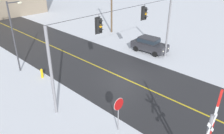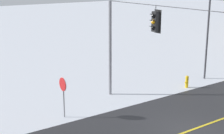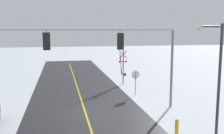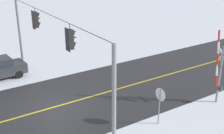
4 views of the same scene
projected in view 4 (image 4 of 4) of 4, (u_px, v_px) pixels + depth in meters
name	position (u px, v px, depth m)	size (l,w,h in m)	color
ground_plane	(57.00, 106.00, 19.97)	(160.00, 160.00, 0.00)	silver
signal_span	(53.00, 49.00, 18.47)	(14.20, 0.47, 6.22)	gray
stop_sign	(160.00, 98.00, 17.39)	(0.80, 0.09, 2.35)	gray
railroad_crossing	(220.00, 70.00, 19.77)	(1.05, 0.31, 4.99)	gray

